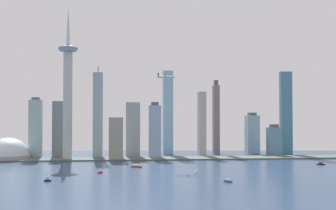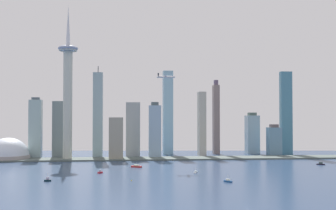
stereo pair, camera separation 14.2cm
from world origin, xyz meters
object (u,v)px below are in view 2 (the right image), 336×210
(skyscraper_10, at_px, (155,131))
(boat_0, at_px, (136,166))
(skyscraper_2, at_px, (274,141))
(skyscraper_7, at_px, (286,113))
(skyscraper_9, at_px, (116,139))
(channel_buoy_0, at_px, (131,180))
(skyscraper_8, at_px, (59,130))
(boat_3, at_px, (48,180))
(boat_4, at_px, (228,181))
(skyscraper_4, at_px, (252,134))
(skyscraper_11, at_px, (133,130))
(skyscraper_5, at_px, (202,124))
(boat_5, at_px, (321,164))
(airplane, at_px, (166,77))
(skyscraper_0, at_px, (168,113))
(skyscraper_1, at_px, (98,115))
(boat_2, at_px, (100,172))
(observation_tower, at_px, (68,87))
(boat_6, at_px, (196,172))
(skyscraper_6, at_px, (216,119))
(skyscraper_3, at_px, (35,128))
(stadium_dome, at_px, (8,155))

(skyscraper_10, distance_m, boat_0, 162.07)
(skyscraper_2, height_order, skyscraper_7, skyscraper_7)
(skyscraper_9, bearing_deg, channel_buoy_0, -84.86)
(channel_buoy_0, bearing_deg, skyscraper_7, 45.93)
(skyscraper_2, bearing_deg, skyscraper_8, 179.91)
(skyscraper_8, height_order, boat_3, skyscraper_8)
(boat_4, bearing_deg, skyscraper_2, -67.36)
(skyscraper_4, xyz_separation_m, skyscraper_11, (-257.20, -56.20, 11.52))
(skyscraper_5, distance_m, skyscraper_10, 108.08)
(skyscraper_8, height_order, boat_5, skyscraper_8)
(skyscraper_11, xyz_separation_m, channel_buoy_0, (-8.17, -314.17, -52.75))
(channel_buoy_0, relative_size, airplane, 0.06)
(skyscraper_0, xyz_separation_m, boat_5, (229.90, -226.97, -86.48))
(skyscraper_2, distance_m, boat_3, 501.01)
(skyscraper_0, xyz_separation_m, airplane, (-22.16, -191.18, 57.85))
(skyscraper_10, distance_m, skyscraper_11, 48.01)
(skyscraper_0, xyz_separation_m, channel_buoy_0, (-82.85, -374.68, -87.14))
(skyscraper_8, height_order, channel_buoy_0, skyscraper_8)
(skyscraper_0, xyz_separation_m, skyscraper_9, (-106.60, -110.64, -49.14))
(skyscraper_1, bearing_deg, skyscraper_8, 175.49)
(skyscraper_10, height_order, boat_3, skyscraper_10)
(skyscraper_0, distance_m, skyscraper_2, 226.90)
(boat_4, bearing_deg, skyscraper_4, -60.31)
(boat_2, bearing_deg, observation_tower, -114.42)
(skyscraper_4, distance_m, skyscraper_8, 404.12)
(boat_4, relative_size, boat_5, 0.74)
(skyscraper_0, height_order, boat_6, skyscraper_0)
(boat_2, bearing_deg, skyscraper_0, -156.89)
(skyscraper_4, height_order, skyscraper_6, skyscraper_6)
(skyscraper_9, distance_m, skyscraper_11, 61.23)
(airplane, bearing_deg, boat_4, -68.37)
(skyscraper_2, bearing_deg, skyscraper_7, 36.94)
(skyscraper_8, distance_m, boat_6, 338.11)
(skyscraper_10, relative_size, boat_6, 9.20)
(skyscraper_5, height_order, skyscraper_7, skyscraper_7)
(observation_tower, xyz_separation_m, boat_3, (10.98, -264.69, -132.46))
(skyscraper_3, relative_size, skyscraper_4, 1.32)
(airplane, bearing_deg, channel_buoy_0, -101.55)
(skyscraper_0, bearing_deg, channel_buoy_0, -102.47)
(skyscraper_7, bearing_deg, airplane, -149.76)
(skyscraper_6, distance_m, boat_5, 265.98)
(skyscraper_10, bearing_deg, skyscraper_1, 170.57)
(skyscraper_5, relative_size, skyscraper_11, 1.21)
(observation_tower, xyz_separation_m, skyscraper_9, (88.46, -6.33, -95.51))
(stadium_dome, xyz_separation_m, skyscraper_0, (303.64, 93.51, 79.68))
(skyscraper_7, relative_size, skyscraper_9, 2.24)
(skyscraper_8, xyz_separation_m, skyscraper_11, (142.75, 0.42, -0.74))
(skyscraper_7, bearing_deg, skyscraper_10, -169.82)
(skyscraper_4, relative_size, skyscraper_10, 0.82)
(skyscraper_1, distance_m, skyscraper_4, 333.29)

